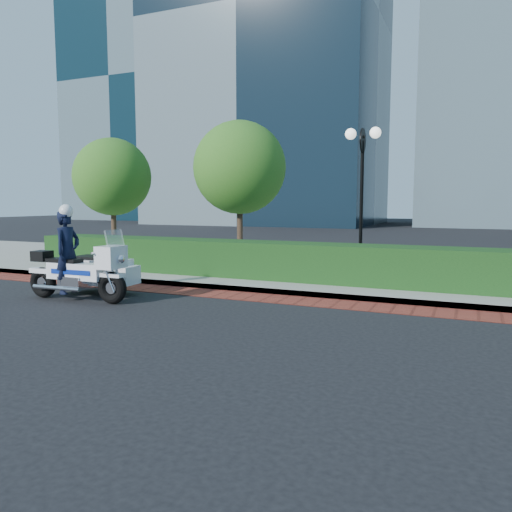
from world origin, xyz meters
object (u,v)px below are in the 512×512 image
at_px(tree_b, 240,168).
at_px(police_motorcycle, 84,266).
at_px(lamppost, 362,178).
at_px(tree_a, 112,177).

bearing_deg(tree_b, police_motorcycle, -98.02).
height_order(lamppost, tree_b, tree_b).
height_order(lamppost, tree_a, tree_a).
bearing_deg(police_motorcycle, lamppost, 42.81).
xyz_separation_m(lamppost, tree_b, (-4.50, 1.30, 0.48)).
height_order(tree_a, police_motorcycle, tree_a).
bearing_deg(lamppost, police_motorcycle, -135.52).
bearing_deg(lamppost, tree_b, 163.89).
height_order(tree_a, tree_b, tree_b).
relative_size(lamppost, tree_a, 0.92).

